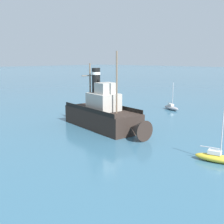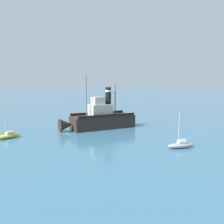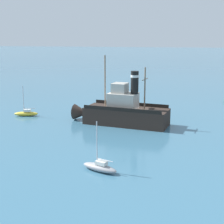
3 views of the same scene
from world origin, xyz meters
The scene contains 4 objects.
ground_plane centered at (0.00, 0.00, 0.00)m, with size 600.00×600.00×0.00m, color #38667F.
old_tugboat centered at (0.17, 2.54, 1.83)m, with size 6.47×14.77×9.90m.
sailboat_grey centered at (-17.70, 1.79, 0.43)m, with size 2.47×3.93×4.90m.
sailboat_yellow centered at (2.23, 18.51, 0.43)m, with size 1.81×3.94×4.90m.
Camera 3 is at (-47.73, -5.21, 12.86)m, focal length 55.00 mm.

